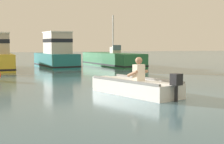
% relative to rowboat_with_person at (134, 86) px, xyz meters
% --- Properties ---
extents(ground_plane, '(120.00, 120.00, 0.00)m').
position_rel_rowboat_with_person_xyz_m(ground_plane, '(-0.19, -1.05, -0.25)').
color(ground_plane, slate).
extents(rowboat_with_person, '(2.09, 3.63, 1.19)m').
position_rel_rowboat_with_person_xyz_m(rowboat_with_person, '(0.00, 0.00, 0.00)').
color(rowboat_with_person, white).
rests_on(rowboat_with_person, ground).
extents(moored_boat_teal, '(2.60, 5.01, 2.44)m').
position_rel_rowboat_with_person_xyz_m(moored_boat_teal, '(-0.54, 12.52, 0.65)').
color(moored_boat_teal, '#1E727A').
rests_on(moored_boat_teal, ground).
extents(moored_boat_green, '(2.93, 6.99, 3.70)m').
position_rel_rowboat_with_person_xyz_m(moored_boat_green, '(3.57, 12.72, 0.21)').
color(moored_boat_green, '#287042').
rests_on(moored_boat_green, ground).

